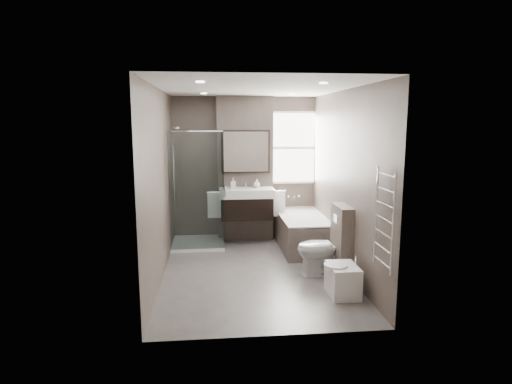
{
  "coord_description": "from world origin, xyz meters",
  "views": [
    {
      "loc": [
        -0.57,
        -5.92,
        2.16
      ],
      "look_at": [
        0.04,
        0.15,
        1.15
      ],
      "focal_mm": 30.0,
      "sensor_mm": 36.0,
      "label": 1
    }
  ],
  "objects": [
    {
      "name": "towel_radiator",
      "position": [
        1.25,
        -1.6,
        1.12
      ],
      "size": [
        0.03,
        0.49,
        1.1
      ],
      "color": "silver",
      "rests_on": "room"
    },
    {
      "name": "vanity_pier",
      "position": [
        0.0,
        1.77,
        1.3
      ],
      "size": [
        1.0,
        0.25,
        2.6
      ],
      "primitive_type": "cube",
      "color": "#514740",
      "rests_on": "ground"
    },
    {
      "name": "towel_left",
      "position": [
        -0.56,
        1.4,
        0.72
      ],
      "size": [
        0.24,
        0.06,
        0.44
      ],
      "primitive_type": "cube",
      "color": "silver",
      "rests_on": "vanity_pier"
    },
    {
      "name": "soap_bottle_b",
      "position": [
        0.19,
        1.51,
        1.08
      ],
      "size": [
        0.12,
        0.12,
        0.15
      ],
      "primitive_type": "imported",
      "color": "white",
      "rests_on": "vanity"
    },
    {
      "name": "soap_bottle_a",
      "position": [
        -0.23,
        1.42,
        1.09
      ],
      "size": [
        0.08,
        0.09,
        0.19
      ],
      "primitive_type": "imported",
      "color": "white",
      "rests_on": "vanity"
    },
    {
      "name": "mirror_cabinet",
      "position": [
        0.0,
        1.61,
        1.63
      ],
      "size": [
        0.86,
        0.08,
        0.76
      ],
      "color": "black",
      "rests_on": "vanity_pier"
    },
    {
      "name": "bidet",
      "position": [
        1.01,
        -0.96,
        0.21
      ],
      "size": [
        0.42,
        0.48,
        0.51
      ],
      "color": "white",
      "rests_on": "ground"
    },
    {
      "name": "towel_right",
      "position": [
        0.56,
        1.4,
        0.72
      ],
      "size": [
        0.24,
        0.06,
        0.44
      ],
      "primitive_type": "cube",
      "color": "silver",
      "rests_on": "vanity_pier"
    },
    {
      "name": "shower_enclosure",
      "position": [
        -0.75,
        1.35,
        0.49
      ],
      "size": [
        0.9,
        0.9,
        2.0
      ],
      "color": "white",
      "rests_on": "ground"
    },
    {
      "name": "toilet",
      "position": [
        0.97,
        -0.21,
        0.38
      ],
      "size": [
        0.77,
        0.45,
        0.77
      ],
      "primitive_type": "imported",
      "rotation": [
        0.0,
        0.0,
        -1.55
      ],
      "color": "white",
      "rests_on": "ground"
    },
    {
      "name": "vanity",
      "position": [
        0.0,
        1.43,
        0.74
      ],
      "size": [
        0.95,
        0.47,
        0.66
      ],
      "color": "black",
      "rests_on": "vanity_pier"
    },
    {
      "name": "window",
      "position": [
        0.9,
        1.88,
        1.68
      ],
      "size": [
        0.98,
        0.06,
        1.33
      ],
      "color": "white",
      "rests_on": "room"
    },
    {
      "name": "bathtub",
      "position": [
        0.92,
        1.1,
        0.32
      ],
      "size": [
        0.75,
        1.6,
        0.57
      ],
      "color": "#514740",
      "rests_on": "ground"
    },
    {
      "name": "room",
      "position": [
        0.0,
        0.0,
        1.3
      ],
      "size": [
        2.7,
        3.9,
        2.7
      ],
      "color": "#575350",
      "rests_on": "ground"
    },
    {
      "name": "cistern_box",
      "position": [
        1.21,
        -0.25,
        0.5
      ],
      "size": [
        0.19,
        0.55,
        1.0
      ],
      "color": "#514740",
      "rests_on": "ground"
    }
  ]
}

